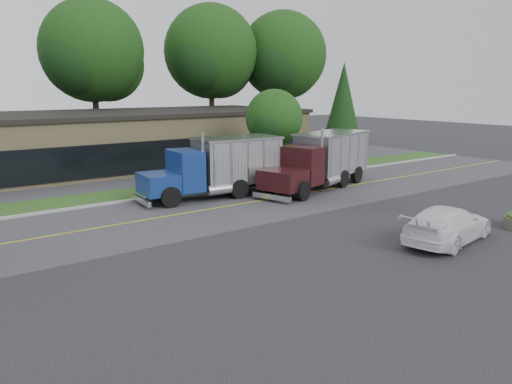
# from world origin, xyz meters

# --- Properties ---
(ground) EXTENTS (140.00, 140.00, 0.00)m
(ground) POSITION_xyz_m (0.00, 0.00, 0.00)
(ground) COLOR #3A3A40
(ground) RESTS_ON ground
(road) EXTENTS (60.00, 8.00, 0.02)m
(road) POSITION_xyz_m (0.00, 9.00, 0.00)
(road) COLOR #4C4C51
(road) RESTS_ON ground
(center_line) EXTENTS (60.00, 0.12, 0.01)m
(center_line) POSITION_xyz_m (0.00, 9.00, 0.00)
(center_line) COLOR gold
(center_line) RESTS_ON ground
(curb) EXTENTS (60.00, 0.30, 0.12)m
(curb) POSITION_xyz_m (0.00, 13.20, 0.00)
(curb) COLOR #9E9E99
(curb) RESTS_ON ground
(grass_verge) EXTENTS (60.00, 3.40, 0.03)m
(grass_verge) POSITION_xyz_m (0.00, 15.00, 0.00)
(grass_verge) COLOR #2B521C
(grass_verge) RESTS_ON ground
(far_parking) EXTENTS (60.00, 7.00, 0.02)m
(far_parking) POSITION_xyz_m (0.00, 20.00, 0.00)
(far_parking) COLOR #4C4C51
(far_parking) RESTS_ON ground
(strip_mall) EXTENTS (32.00, 12.00, 4.00)m
(strip_mall) POSITION_xyz_m (2.00, 26.00, 2.00)
(strip_mall) COLOR tan
(strip_mall) RESTS_ON ground
(tree_far_c) EXTENTS (9.87, 9.29, 14.08)m
(tree_far_c) POSITION_xyz_m (4.15, 34.12, 8.99)
(tree_far_c) COLOR #382619
(tree_far_c) RESTS_ON ground
(tree_far_d) EXTENTS (10.22, 9.61, 14.57)m
(tree_far_d) POSITION_xyz_m (16.16, 33.12, 9.30)
(tree_far_d) COLOR #382619
(tree_far_d) RESTS_ON ground
(tree_far_e) EXTENTS (10.06, 9.47, 14.35)m
(tree_far_e) POSITION_xyz_m (24.15, 31.12, 9.16)
(tree_far_e) COLOR #382619
(tree_far_e) RESTS_ON ground
(evergreen_right) EXTENTS (3.65, 3.65, 8.29)m
(evergreen_right) POSITION_xyz_m (20.00, 18.00, 4.55)
(evergreen_right) COLOR #382619
(evergreen_right) RESTS_ON ground
(tree_verge) EXTENTS (4.27, 4.02, 6.09)m
(tree_verge) POSITION_xyz_m (10.06, 15.05, 3.87)
(tree_verge) COLOR #382619
(tree_verge) RESTS_ON ground
(dump_truck_blue) EXTENTS (8.44, 3.29, 3.36)m
(dump_truck_blue) POSITION_xyz_m (3.13, 11.38, 1.81)
(dump_truck_blue) COLOR black
(dump_truck_blue) RESTS_ON ground
(dump_truck_maroon) EXTENTS (9.64, 4.96, 3.36)m
(dump_truck_maroon) POSITION_xyz_m (9.67, 9.82, 1.81)
(dump_truck_maroon) COLOR black
(dump_truck_maroon) RESTS_ON ground
(rally_car) EXTENTS (5.39, 2.90, 1.48)m
(rally_car) POSITION_xyz_m (5.88, -1.49, 0.74)
(rally_car) COLOR white
(rally_car) RESTS_ON ground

